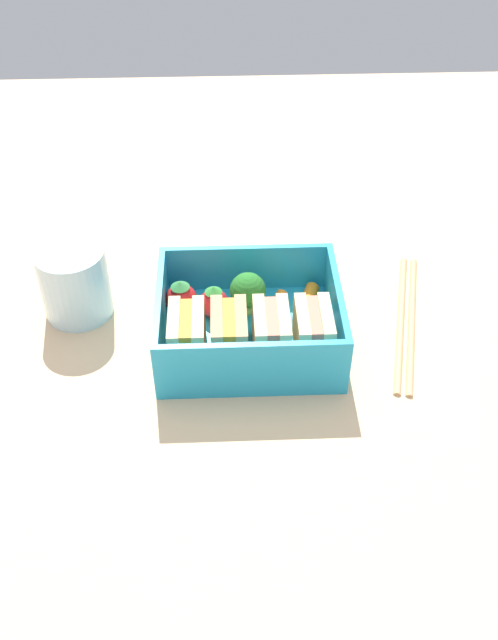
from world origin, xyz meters
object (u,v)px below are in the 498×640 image
(strawberry_far_left, at_px, (214,302))
(broccoli_floret, at_px, (244,291))
(carrot_stick_left, at_px, (306,305))
(sandwich_center, at_px, (229,335))
(strawberry_left, at_px, (181,298))
(carrot_stick_far_left, at_px, (276,305))
(chopstick_pair, at_px, (407,319))
(sandwich_center_left, at_px, (271,333))
(sandwich_center_right, at_px, (187,336))
(drinking_glass, at_px, (75,282))
(sandwich_left, at_px, (313,332))

(strawberry_far_left, bearing_deg, broccoli_floret, -174.81)
(carrot_stick_left, distance_m, strawberry_far_left, 0.09)
(sandwich_center, distance_m, strawberry_far_left, 0.06)
(strawberry_far_left, distance_m, strawberry_left, 0.03)
(strawberry_far_left, bearing_deg, carrot_stick_far_left, -176.48)
(carrot_stick_left, bearing_deg, chopstick_pair, 175.39)
(sandwich_center, xyz_separation_m, broccoli_floret, (-0.01, -0.06, 0.00))
(sandwich_center_left, xyz_separation_m, sandwich_center, (0.04, 0.00, 0.00))
(sandwich_center_left, xyz_separation_m, sandwich_center_right, (0.07, 0.00, 0.00))
(strawberry_far_left, distance_m, chopstick_pair, 0.19)
(drinking_glass, bearing_deg, sandwich_center, 151.97)
(sandwich_center, bearing_deg, carrot_stick_left, -142.81)
(sandwich_center_right, relative_size, drinking_glass, 0.76)
(sandwich_left, distance_m, carrot_stick_far_left, 0.07)
(sandwich_center_left, distance_m, broccoli_floret, 0.06)
(sandwich_left, distance_m, strawberry_far_left, 0.10)
(sandwich_center_left, relative_size, sandwich_center_right, 1.00)
(drinking_glass, bearing_deg, chopstick_pair, 174.74)
(sandwich_center, relative_size, drinking_glass, 0.76)
(sandwich_left, xyz_separation_m, sandwich_center_left, (0.04, 0.00, 0.00))
(broccoli_floret, relative_size, strawberry_far_left, 1.29)
(carrot_stick_far_left, bearing_deg, strawberry_far_left, 3.52)
(sandwich_center, bearing_deg, strawberry_left, -52.95)
(sandwich_center_left, distance_m, drinking_glass, 0.20)
(carrot_stick_left, height_order, strawberry_far_left, strawberry_far_left)
(sandwich_center_left, height_order, sandwich_center_right, same)
(sandwich_center_right, xyz_separation_m, strawberry_left, (0.01, -0.06, -0.01))
(sandwich_center, bearing_deg, sandwich_left, 180.00)
(carrot_stick_far_left, bearing_deg, chopstick_pair, 176.04)
(broccoli_floret, bearing_deg, sandwich_center_right, 47.33)
(sandwich_left, relative_size, carrot_stick_left, 1.02)
(sandwich_left, xyz_separation_m, drinking_glass, (0.22, -0.08, 0.00))
(carrot_stick_far_left, xyz_separation_m, strawberry_far_left, (0.06, 0.00, 0.01))
(sandwich_center_left, bearing_deg, strawberry_far_left, -46.67)
(sandwich_center_right, bearing_deg, broccoli_floret, -132.67)
(strawberry_left, bearing_deg, chopstick_pair, 177.24)
(strawberry_far_left, height_order, strawberry_left, strawberry_left)
(strawberry_far_left, height_order, drinking_glass, drinking_glass)
(sandwich_center_left, xyz_separation_m, strawberry_left, (0.08, -0.06, -0.01))
(sandwich_left, distance_m, sandwich_center_right, 0.11)
(sandwich_left, height_order, chopstick_pair, sandwich_left)
(sandwich_center_left, xyz_separation_m, carrot_stick_far_left, (-0.01, -0.06, -0.02))
(sandwich_left, xyz_separation_m, broccoli_floret, (0.06, -0.06, 0.00))
(strawberry_far_left, bearing_deg, sandwich_left, 148.54)
(chopstick_pair, bearing_deg, carrot_stick_left, -4.61)
(sandwich_center, distance_m, strawberry_left, 0.07)
(sandwich_center_right, relative_size, broccoli_floret, 1.26)
(sandwich_left, xyz_separation_m, carrot_stick_left, (-0.00, -0.06, -0.02))
(carrot_stick_left, xyz_separation_m, broccoli_floret, (0.06, 0.00, 0.02))
(sandwich_left, relative_size, strawberry_left, 1.51)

